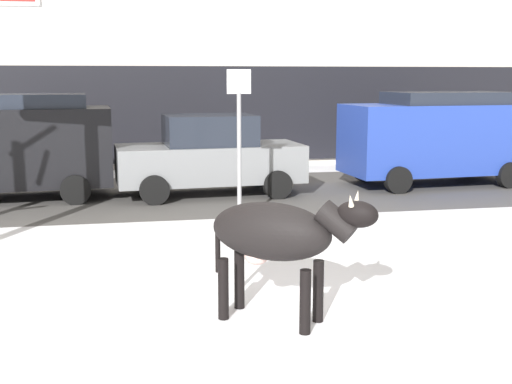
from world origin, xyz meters
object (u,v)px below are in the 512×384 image
cow_black (277,234)px  car_black_van (4,144)px  car_grey_sedan (210,156)px  car_blue_van (437,135)px  street_sign (239,133)px

cow_black → car_black_van: car_black_van is taller
car_grey_sedan → car_blue_van: (5.79, 0.40, 0.33)m
cow_black → street_sign: 5.17m
car_blue_van → street_sign: bearing=-149.5°
cow_black → car_blue_van: size_ratio=0.37×
car_black_van → street_sign: 5.65m
car_black_van → car_grey_sedan: bearing=-2.9°
car_black_van → car_blue_van: same height
street_sign → car_blue_van: bearing=30.5°
cow_black → car_blue_van: car_blue_van is taller
street_sign → car_grey_sedan: bearing=94.3°
car_black_van → car_blue_van: 10.27m
car_grey_sedan → street_sign: 2.99m
cow_black → car_blue_van: bearing=54.4°
car_grey_sedan → car_blue_van: bearing=3.9°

